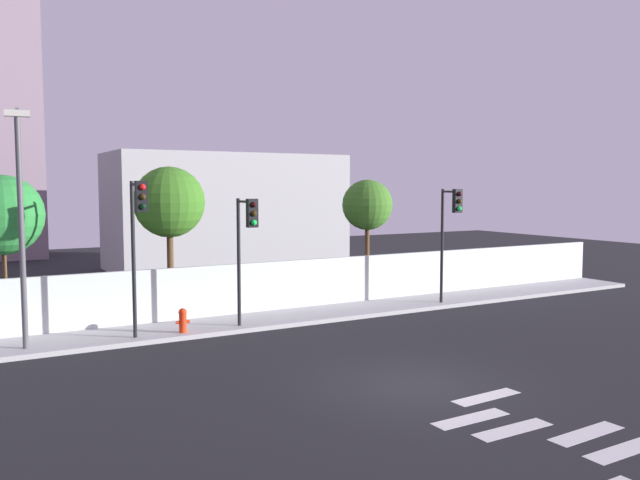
% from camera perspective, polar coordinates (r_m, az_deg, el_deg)
% --- Properties ---
extents(ground_plane, '(80.00, 80.00, 0.00)m').
position_cam_1_polar(ground_plane, '(15.94, 8.32, -12.55)').
color(ground_plane, black).
extents(sidewalk, '(36.00, 2.40, 0.15)m').
position_cam_1_polar(sidewalk, '(22.74, -4.60, -7.07)').
color(sidewalk, '#B3B3B3').
rests_on(sidewalk, ground).
extents(perimeter_wall, '(36.00, 0.18, 1.80)m').
position_cam_1_polar(perimeter_wall, '(23.72, -5.94, -4.19)').
color(perimeter_wall, silver).
rests_on(perimeter_wall, sidewalk).
extents(crosswalk_marking, '(3.75, 4.75, 0.01)m').
position_cam_1_polar(crosswalk_marking, '(13.55, 19.03, -15.93)').
color(crosswalk_marking, silver).
rests_on(crosswalk_marking, ground).
extents(traffic_light_left, '(0.35, 1.26, 4.20)m').
position_cam_1_polar(traffic_light_left, '(20.65, -6.55, 0.56)').
color(traffic_light_left, black).
rests_on(traffic_light_left, sidewalk).
extents(traffic_light_center, '(0.35, 1.12, 4.75)m').
position_cam_1_polar(traffic_light_center, '(19.65, -15.86, 1.27)').
color(traffic_light_center, black).
rests_on(traffic_light_center, sidewalk).
extents(traffic_light_right, '(0.35, 1.15, 4.49)m').
position_cam_1_polar(traffic_light_right, '(25.31, 11.50, 1.70)').
color(traffic_light_right, black).
rests_on(traffic_light_right, sidewalk).
extents(street_lamp_curbside, '(0.62, 1.78, 6.58)m').
position_cam_1_polar(street_lamp_curbside, '(19.56, -25.01, 2.28)').
color(street_lamp_curbside, '#4C4C51').
rests_on(street_lamp_curbside, sidewalk).
extents(fire_hydrant, '(0.44, 0.26, 0.77)m').
position_cam_1_polar(fire_hydrant, '(20.79, -12.08, -6.91)').
color(fire_hydrant, red).
rests_on(fire_hydrant, sidewalk).
extents(roadside_tree_leftmost, '(2.51, 2.51, 5.10)m').
position_cam_1_polar(roadside_tree_leftmost, '(22.38, -26.34, 1.98)').
color(roadside_tree_leftmost, brown).
rests_on(roadside_tree_leftmost, ground).
extents(roadside_tree_midleft, '(2.50, 2.50, 5.44)m').
position_cam_1_polar(roadside_tree_midleft, '(23.29, -13.22, 3.22)').
color(roadside_tree_midleft, brown).
rests_on(roadside_tree_midleft, ground).
extents(roadside_tree_midright, '(2.10, 2.10, 5.02)m').
position_cam_1_polar(roadside_tree_midright, '(26.91, 4.22, 3.06)').
color(roadside_tree_midright, brown).
rests_on(roadside_tree_midright, ground).
extents(low_building_distant, '(13.29, 6.00, 6.59)m').
position_cam_1_polar(low_building_distant, '(38.11, -8.28, 2.56)').
color(low_building_distant, '#ADADAD').
rests_on(low_building_distant, ground).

